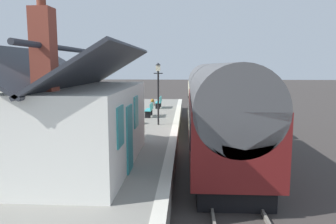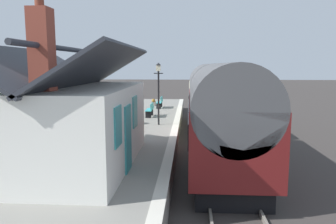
# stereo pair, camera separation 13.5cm
# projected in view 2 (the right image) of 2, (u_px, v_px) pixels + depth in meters

# --- Properties ---
(ground_plane) EXTENTS (160.00, 160.00, 0.00)m
(ground_plane) POSITION_uv_depth(u_px,v_px,m) (198.00, 150.00, 16.61)
(ground_plane) COLOR #383330
(platform) EXTENTS (32.00, 5.79, 0.90)m
(platform) POSITION_uv_depth(u_px,v_px,m) (121.00, 140.00, 16.79)
(platform) COLOR gray
(platform) RESTS_ON ground
(platform_edge_coping) EXTENTS (32.00, 0.36, 0.02)m
(platform_edge_coping) POSITION_uv_depth(u_px,v_px,m) (174.00, 132.00, 16.55)
(platform_edge_coping) COLOR beige
(platform_edge_coping) RESTS_ON platform
(rail_near) EXTENTS (52.00, 0.08, 0.14)m
(rail_near) POSITION_uv_depth(u_px,v_px,m) (230.00, 149.00, 16.49)
(rail_near) COLOR gray
(rail_near) RESTS_ON ground
(rail_far) EXTENTS (52.00, 0.08, 0.14)m
(rail_far) POSITION_uv_depth(u_px,v_px,m) (201.00, 149.00, 16.59)
(rail_far) COLOR gray
(rail_far) RESTS_ON ground
(train) EXTENTS (17.87, 2.73, 4.32)m
(train) POSITION_uv_depth(u_px,v_px,m) (214.00, 103.00, 17.61)
(train) COLOR black
(train) RESTS_ON ground
(station_building) EXTENTS (7.02, 4.36, 5.22)m
(station_building) POSITION_uv_depth(u_px,v_px,m) (70.00, 122.00, 11.00)
(station_building) COLOR white
(station_building) RESTS_ON platform
(bench_platform_end) EXTENTS (1.40, 0.43, 0.88)m
(bench_platform_end) POSITION_uv_depth(u_px,v_px,m) (160.00, 102.00, 25.81)
(bench_platform_end) COLOR teal
(bench_platform_end) RESTS_ON platform
(bench_by_lamp) EXTENTS (1.40, 0.44, 0.88)m
(bench_by_lamp) POSITION_uv_depth(u_px,v_px,m) (150.00, 109.00, 21.43)
(bench_by_lamp) COLOR teal
(bench_by_lamp) RESTS_ON platform
(planter_edge_near) EXTENTS (1.05, 0.32, 0.65)m
(planter_edge_near) POSITION_uv_depth(u_px,v_px,m) (129.00, 106.00, 24.64)
(planter_edge_near) COLOR #9E5138
(planter_edge_near) RESTS_ON platform
(planter_bench_left) EXTENTS (0.53, 0.53, 0.75)m
(planter_bench_left) POSITION_uv_depth(u_px,v_px,m) (129.00, 114.00, 20.03)
(planter_bench_left) COLOR black
(planter_bench_left) RESTS_ON platform
(planter_edge_far) EXTENTS (0.71, 0.71, 1.05)m
(planter_edge_far) POSITION_uv_depth(u_px,v_px,m) (128.00, 114.00, 18.69)
(planter_edge_far) COLOR teal
(planter_edge_far) RESTS_ON platform
(planter_by_door) EXTENTS (0.79, 0.32, 0.54)m
(planter_by_door) POSITION_uv_depth(u_px,v_px,m) (153.00, 102.00, 27.50)
(planter_by_door) COLOR gray
(planter_by_door) RESTS_ON platform
(lamp_post_platform) EXTENTS (0.32, 0.50, 3.46)m
(lamp_post_platform) POSITION_uv_depth(u_px,v_px,m) (158.00, 81.00, 18.26)
(lamp_post_platform) COLOR black
(lamp_post_platform) RESTS_ON platform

